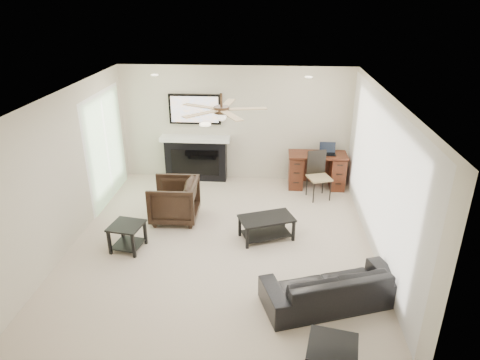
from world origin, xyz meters
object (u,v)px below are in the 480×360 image
(fireplace_unit, at_px, (195,139))
(desk, at_px, (317,171))
(armchair, at_px, (174,200))
(sofa, at_px, (332,286))
(coffee_table, at_px, (266,228))

(fireplace_unit, height_order, desk, fireplace_unit)
(armchair, height_order, fireplace_unit, fireplace_unit)
(sofa, height_order, armchair, armchair)
(coffee_table, bearing_deg, armchair, 140.68)
(fireplace_unit, bearing_deg, coffee_table, -56.46)
(armchair, distance_m, coffee_table, 1.80)
(armchair, bearing_deg, desk, 119.84)
(fireplace_unit, bearing_deg, armchair, -92.72)
(sofa, xyz_separation_m, fireplace_unit, (-2.51, 4.03, 0.69))
(armchair, height_order, desk, armchair)
(sofa, distance_m, desk, 3.81)
(armchair, relative_size, coffee_table, 0.95)
(armchair, xyz_separation_m, coffee_table, (1.70, -0.55, -0.19))
(coffee_table, height_order, desk, desk)
(fireplace_unit, xyz_separation_m, desk, (2.64, -0.23, -0.57))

